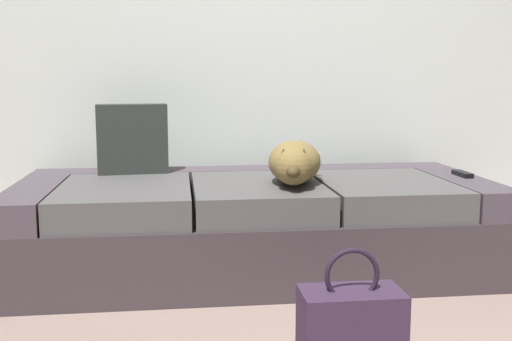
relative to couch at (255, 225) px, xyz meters
The scene contains 5 objects.
couch is the anchor object (origin of this frame).
dog_tan 0.38m from the couch, 40.27° to the right, with size 0.32×0.55×0.19m.
tv_remote 1.03m from the couch, ahead, with size 0.04×0.15×0.02m, color black.
throw_pillow 0.74m from the couch, 154.45° to the left, with size 0.34×0.12×0.34m, color #2E322D.
handbag 1.03m from the couch, 79.80° to the right, with size 0.32×0.18×0.38m.
Camera 1 is at (-0.34, -1.71, 0.90)m, focal length 43.48 mm.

